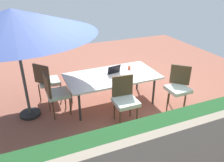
% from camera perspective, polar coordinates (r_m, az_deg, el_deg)
% --- Properties ---
extents(ground_plane, '(10.00, 10.00, 0.02)m').
position_cam_1_polar(ground_plane, '(5.42, 0.00, -5.62)').
color(ground_plane, '#935442').
extents(hedge_row, '(6.30, 0.61, 1.14)m').
position_cam_1_polar(hedge_row, '(3.37, 17.67, -17.61)').
color(hedge_row, '#1E4C23').
rests_on(hedge_row, ground_plane).
extents(dining_table, '(2.08, 1.09, 0.73)m').
position_cam_1_polar(dining_table, '(5.10, 0.00, 1.01)').
color(dining_table, silver).
rests_on(dining_table, ground_plane).
extents(patio_umbrella, '(3.09, 3.09, 2.26)m').
position_cam_1_polar(patio_umbrella, '(4.56, -23.90, 13.66)').
color(patio_umbrella, '#4C4C4C').
rests_on(patio_umbrella, ground_plane).
extents(chair_northwest, '(0.59, 0.59, 0.98)m').
position_cam_1_polar(chair_northwest, '(5.21, 16.57, -1.12)').
color(chair_northwest, silver).
rests_on(chair_northwest, ground_plane).
extents(chair_southeast, '(0.59, 0.58, 0.98)m').
position_cam_1_polar(chair_southeast, '(5.46, -16.18, 0.23)').
color(chair_southeast, silver).
rests_on(chair_southeast, ground_plane).
extents(chair_north, '(0.47, 0.48, 0.98)m').
position_cam_1_polar(chair_north, '(4.53, 3.26, -4.28)').
color(chair_north, silver).
rests_on(chair_north, ground_plane).
extents(chair_east, '(0.48, 0.47, 0.98)m').
position_cam_1_polar(chair_east, '(4.89, -14.24, -2.67)').
color(chair_east, silver).
rests_on(chair_east, ground_plane).
extents(laptop, '(0.35, 0.28, 0.21)m').
position_cam_1_polar(laptop, '(5.16, 0.16, 2.48)').
color(laptop, '#B7B7BC').
rests_on(laptop, dining_table).
extents(cup, '(0.07, 0.07, 0.09)m').
position_cam_1_polar(cup, '(5.39, 4.40, 3.42)').
color(cup, '#CC4C33').
rests_on(cup, dining_table).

